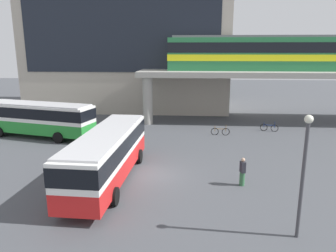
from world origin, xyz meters
The scene contains 10 objects.
ground_plane centered at (0.00, 10.00, 0.00)m, with size 120.00×120.00×0.00m, color #47494F.
station_building centered at (-6.12, 25.89, 9.96)m, with size 26.61×12.98×19.90m.
elevated_platform centered at (13.13, 17.56, 5.03)m, with size 33.20×7.21×5.76m.
train centered at (12.15, 17.56, 7.73)m, with size 24.75×2.96×3.84m.
bus_main centered at (-2.55, -1.33, 1.99)m, with size 3.06×11.13×3.22m.
bus_secondary centered at (-11.86, 8.55, 1.99)m, with size 11.33×5.07×3.22m.
bicycle_brown centered at (5.36, 10.43, 0.36)m, with size 1.79×0.11×1.04m.
bicycle_blue centered at (10.45, 12.40, 0.36)m, with size 1.75×0.52×1.04m.
pedestrian_waiting_near_stop centered at (5.70, -1.37, 0.83)m, with size 0.34×0.45×1.76m.
lamp_post centered at (7.31, -6.78, 3.31)m, with size 0.36×0.36×5.52m.
Camera 1 is at (2.58, -19.80, 8.08)m, focal length 34.20 mm.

